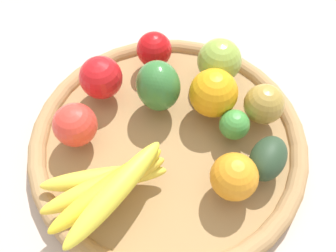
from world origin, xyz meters
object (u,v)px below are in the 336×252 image
object	(u,v)px
apple_3	(219,61)
apple_1	(75,125)
orange_1	(213,93)
apple_0	(154,50)
banana_bunch	(107,185)
avocado	(268,158)
apple_2	(264,104)
lime_0	(234,125)
orange_0	(234,177)
apple_4	(101,78)
bell_pepper	(158,86)

from	to	relation	value
apple_3	apple_1	world-z (taller)	apple_3
orange_1	apple_0	bearing A→B (deg)	-109.15
banana_bunch	apple_1	bearing A→B (deg)	-121.29
apple_3	apple_0	size ratio (longest dim) A/B	1.20
apple_1	avocado	bearing A→B (deg)	107.76
avocado	apple_2	distance (m)	0.10
apple_3	lime_0	size ratio (longest dim) A/B	1.59
lime_0	avocado	distance (m)	0.08
apple_3	apple_0	distance (m)	0.12
orange_0	avocado	bearing A→B (deg)	149.81
apple_4	lime_0	bearing A→B (deg)	96.42
apple_0	avocado	distance (m)	0.28
apple_3	lime_0	world-z (taller)	apple_3
avocado	apple_1	bearing A→B (deg)	-72.24
orange_0	apple_4	world-z (taller)	apple_4
orange_1	apple_0	distance (m)	0.15
apple_1	apple_4	distance (m)	0.10
banana_bunch	orange_1	xyz separation A→B (m)	(-0.22, 0.06, 0.00)
apple_1	apple_3	bearing A→B (deg)	147.74
orange_0	apple_2	xyz separation A→B (m)	(-0.15, -0.01, -0.00)
bell_pepper	apple_4	size ratio (longest dim) A/B	1.22
apple_4	banana_bunch	bearing A→B (deg)	36.91
orange_0	avocado	xyz separation A→B (m)	(-0.06, 0.03, -0.01)
lime_0	apple_4	size ratio (longest dim) A/B	0.66
apple_0	avocado	size ratio (longest dim) A/B	0.84
bell_pepper	lime_0	world-z (taller)	bell_pepper
apple_3	apple_0	xyz separation A→B (m)	(0.02, -0.12, -0.01)
banana_bunch	apple_4	size ratio (longest dim) A/B	2.57
banana_bunch	orange_1	distance (m)	0.23
apple_1	orange_0	distance (m)	0.26
bell_pepper	avocado	distance (m)	0.21
orange_1	orange_0	xyz separation A→B (m)	(0.12, 0.09, -0.01)
orange_0	apple_4	size ratio (longest dim) A/B	0.94
lime_0	orange_1	world-z (taller)	orange_1
apple_3	avocado	bearing A→B (deg)	45.68
apple_1	apple_0	world-z (taller)	apple_1
apple_2	apple_0	bearing A→B (deg)	-96.45
apple_1	avocado	xyz separation A→B (m)	(-0.09, 0.29, -0.01)
avocado	apple_2	bearing A→B (deg)	-156.13
apple_2	orange_1	bearing A→B (deg)	-73.67
apple_4	avocado	xyz separation A→B (m)	(0.01, 0.31, -0.01)
orange_1	apple_3	bearing A→B (deg)	-163.87
bell_pepper	orange_1	world-z (taller)	bell_pepper
apple_1	apple_0	bearing A→B (deg)	172.87
apple_3	orange_1	distance (m)	0.08
apple_4	apple_2	distance (m)	0.28
banana_bunch	avocado	size ratio (longest dim) A/B	2.46
lime_0	apple_1	size ratio (longest dim) A/B	0.70
banana_bunch	apple_1	size ratio (longest dim) A/B	2.73
apple_1	apple_0	xyz separation A→B (m)	(-0.21, 0.03, -0.00)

